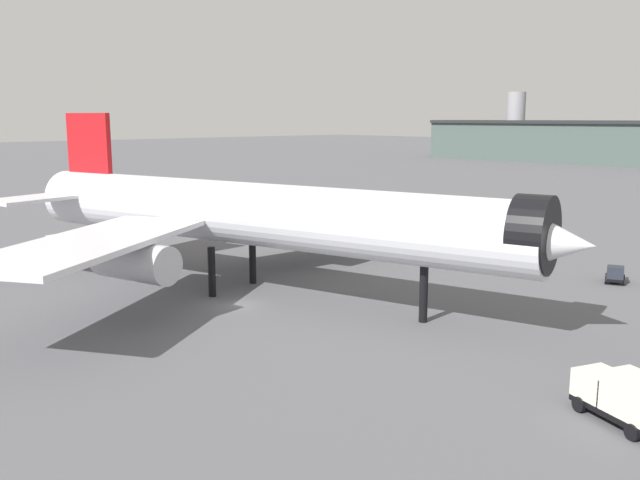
# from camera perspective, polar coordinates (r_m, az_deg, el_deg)

# --- Properties ---
(ground) EXTENTS (900.00, 900.00, 0.00)m
(ground) POSITION_cam_1_polar(r_m,az_deg,el_deg) (62.70, -6.88, -5.44)
(ground) COLOR #56565B
(airliner_near_gate) EXTENTS (61.56, 55.06, 17.30)m
(airliner_near_gate) POSITION_cam_1_polar(r_m,az_deg,el_deg) (65.51, -5.79, 2.07)
(airliner_near_gate) COLOR silver
(airliner_near_gate) RESTS_ON ground
(service_truck_front) EXTENTS (5.96, 4.06, 3.00)m
(service_truck_front) POSITION_cam_1_polar(r_m,az_deg,el_deg) (42.33, 23.95, -11.79)
(service_truck_front) COLOR black
(service_truck_front) RESTS_ON ground
(baggage_tug_wing) EXTENTS (2.90, 3.57, 1.85)m
(baggage_tug_wing) POSITION_cam_1_polar(r_m,az_deg,el_deg) (76.69, 23.41, -2.58)
(baggage_tug_wing) COLOR black
(baggage_tug_wing) RESTS_ON ground
(baggage_cart_trailing) EXTENTS (2.64, 2.28, 1.82)m
(baggage_cart_trailing) POSITION_cam_1_polar(r_m,az_deg,el_deg) (94.39, -21.15, -0.17)
(baggage_cart_trailing) COLOR black
(baggage_cart_trailing) RESTS_ON ground
(traffic_cone_wingtip) EXTENTS (0.56, 0.56, 0.70)m
(traffic_cone_wingtip) POSITION_cam_1_polar(r_m,az_deg,el_deg) (101.40, -8.47, 0.73)
(traffic_cone_wingtip) COLOR #F2600C
(traffic_cone_wingtip) RESTS_ON ground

